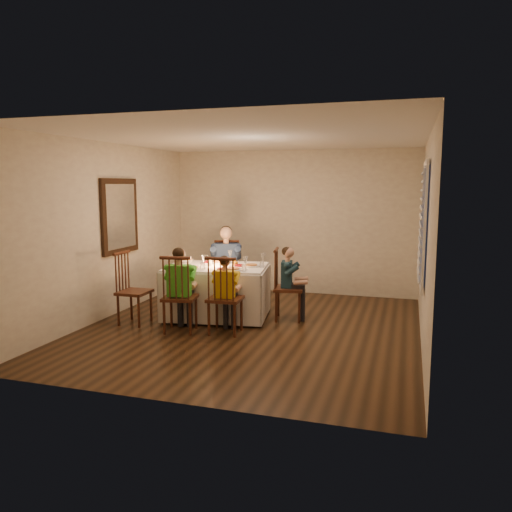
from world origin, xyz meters
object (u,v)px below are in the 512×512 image
(chair_near_left, at_px, (181,331))
(chair_near_right, at_px, (226,333))
(chair_adult, at_px, (227,304))
(chair_extra, at_px, (135,323))
(child_yellow, at_px, (226,333))
(chair_end, at_px, (288,319))
(adult, at_px, (227,304))
(child_green, at_px, (181,331))
(child_teal, at_px, (288,319))
(dining_table, at_px, (217,281))
(serving_bowl, at_px, (187,261))

(chair_near_left, relative_size, chair_near_right, 1.00)
(chair_adult, distance_m, chair_extra, 1.70)
(chair_extra, relative_size, child_yellow, 0.98)
(chair_end, relative_size, adult, 0.81)
(chair_near_right, distance_m, child_green, 0.62)
(child_green, height_order, child_yellow, child_green)
(chair_adult, bearing_deg, child_teal, -43.99)
(chair_adult, bearing_deg, chair_extra, -137.01)
(adult, bearing_deg, chair_near_left, -108.79)
(child_green, bearing_deg, dining_table, -113.70)
(chair_near_left, bearing_deg, dining_table, -113.70)
(chair_near_right, xyz_separation_m, child_green, (-0.61, -0.11, 0.00))
(chair_near_right, xyz_separation_m, adult, (-0.55, 1.52, 0.00))
(child_yellow, bearing_deg, chair_near_right, 180.00)
(dining_table, xyz_separation_m, serving_bowl, (-0.57, 0.16, 0.25))
(child_yellow, bearing_deg, child_teal, -128.92)
(chair_extra, bearing_deg, chair_near_right, -92.39)
(chair_near_right, height_order, chair_end, same)
(child_green, xyz_separation_m, child_teal, (1.26, 1.02, 0.00))
(chair_extra, distance_m, child_green, 0.82)
(chair_near_right, distance_m, chair_end, 1.12)
(adult, xyz_separation_m, serving_bowl, (-0.42, -0.63, 0.81))
(chair_near_right, distance_m, adult, 1.62)
(child_green, height_order, serving_bowl, serving_bowl)
(chair_end, height_order, child_yellow, chair_end)
(child_teal, bearing_deg, chair_end, 80.45)
(chair_near_left, distance_m, child_yellow, 0.62)
(child_yellow, xyz_separation_m, serving_bowl, (-0.97, 0.89, 0.81))
(chair_extra, distance_m, child_yellow, 1.41)
(dining_table, relative_size, adult, 1.26)
(chair_near_right, bearing_deg, chair_end, -128.92)
(chair_extra, relative_size, adult, 0.80)
(dining_table, distance_m, chair_near_right, 1.01)
(chair_extra, distance_m, serving_bowl, 1.24)
(chair_extra, xyz_separation_m, child_green, (0.80, -0.17, 0.00))
(chair_end, height_order, serving_bowl, serving_bowl)
(dining_table, relative_size, child_teal, 1.52)
(chair_near_right, xyz_separation_m, child_yellow, (0.00, 0.00, 0.00))
(dining_table, distance_m, chair_extra, 1.33)
(child_green, bearing_deg, adult, -102.31)
(chair_near_left, xyz_separation_m, child_yellow, (0.61, 0.11, 0.00))
(chair_extra, bearing_deg, chair_adult, -30.32)
(chair_end, relative_size, serving_bowl, 4.85)
(chair_near_left, bearing_deg, child_teal, -151.49)
(chair_adult, bearing_deg, serving_bowl, -140.42)
(dining_table, distance_m, serving_bowl, 0.64)
(chair_extra, xyz_separation_m, child_yellow, (1.41, -0.05, 0.00))
(dining_table, xyz_separation_m, chair_near_right, (0.41, -0.73, -0.56))
(dining_table, xyz_separation_m, adult, (-0.15, 0.79, -0.56))
(chair_near_left, bearing_deg, child_yellow, -179.93)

